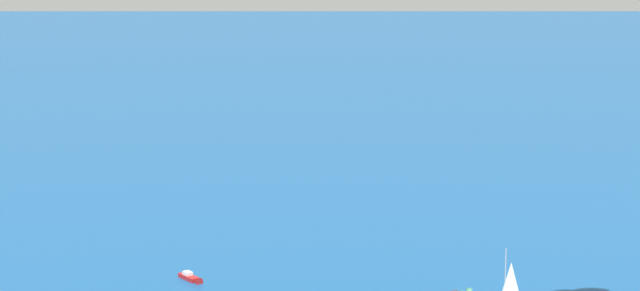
% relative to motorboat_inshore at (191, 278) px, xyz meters
% --- Properties ---
extents(motorboat_inshore, '(4.10, 4.95, 1.50)m').
position_rel_motorboat_inshore_xyz_m(motorboat_inshore, '(0.00, 0.00, 0.00)').
color(motorboat_inshore, '#B21E1E').
rests_on(motorboat_inshore, ground_plane).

